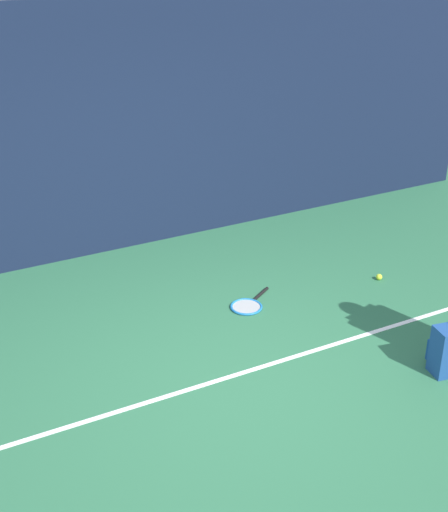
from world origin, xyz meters
TOP-DOWN VIEW (x-y plane):
  - ground_plane at (0.00, 0.00)m, footprint 12.00×12.00m
  - back_fence at (0.00, 3.00)m, footprint 10.00×0.10m
  - court_line at (0.00, 0.12)m, footprint 9.00×0.05m
  - tennis_racket at (0.62, 1.08)m, footprint 0.61×0.47m
  - tennis_ball_near_player at (2.15, 0.93)m, footprint 0.07×0.07m

SIDE VIEW (x-z plane):
  - ground_plane at x=0.00m, z-range 0.00..0.00m
  - court_line at x=0.00m, z-range 0.00..0.00m
  - tennis_racket at x=0.62m, z-range 0.00..0.03m
  - tennis_ball_near_player at x=2.15m, z-range 0.00..0.07m
  - back_fence at x=0.00m, z-range 0.00..2.79m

